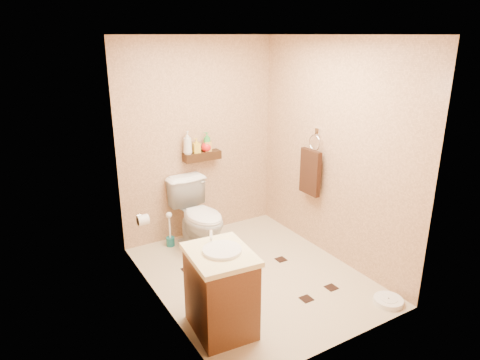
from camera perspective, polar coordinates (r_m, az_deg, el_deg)
ground at (r=4.61m, az=1.84°, el=-12.55°), size 2.50×2.50×0.00m
wall_back at (r=5.17m, az=-5.53°, el=5.33°), size 2.00×0.04×2.40m
wall_front at (r=3.20m, az=14.23°, el=-3.84°), size 2.00×0.04×2.40m
wall_left at (r=3.70m, az=-11.14°, el=-0.51°), size 0.04×2.50×2.40m
wall_right at (r=4.71m, az=12.31°, el=3.64°), size 0.04×2.50×2.40m
ceiling at (r=3.94m, az=2.22°, el=18.81°), size 2.00×2.50×0.02m
wall_shelf at (r=5.15m, az=-5.08°, el=3.21°), size 0.46×0.14×0.10m
floor_accents at (r=4.60m, az=2.74°, el=-12.59°), size 1.21×1.34×0.01m
toilet at (r=4.98m, az=-5.43°, el=-4.83°), size 0.50×0.83×0.82m
vanity at (r=3.69m, az=-2.57°, el=-14.44°), size 0.55×0.64×0.85m
bathroom_scale at (r=4.40m, az=19.17°, el=-14.98°), size 0.28×0.28×0.05m
toilet_brush at (r=5.18m, az=-9.31°, el=-7.13°), size 0.10×0.10×0.44m
towel_ring at (r=4.91m, az=9.39°, el=1.32°), size 0.12×0.30×0.76m
toilet_paper at (r=4.51m, az=-12.82°, el=-5.21°), size 0.12×0.11×0.12m
bottle_a at (r=5.03m, az=-7.02°, el=4.94°), size 0.15×0.15×0.27m
bottle_b at (r=5.08m, az=-5.82°, el=4.60°), size 0.09×0.09×0.18m
bottle_c at (r=5.14m, az=-4.52°, el=4.67°), size 0.16×0.16×0.15m
bottle_d at (r=5.14m, az=-4.41°, el=5.10°), size 0.13×0.13×0.23m
bottle_e at (r=5.15m, az=-4.33°, el=4.84°), size 0.10×0.09×0.18m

